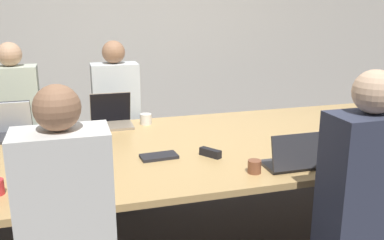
% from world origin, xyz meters
% --- Properties ---
extents(curtain_wall, '(12.00, 0.06, 2.80)m').
position_xyz_m(curtain_wall, '(0.00, 2.48, 1.40)').
color(curtain_wall, beige).
rests_on(curtain_wall, ground_plane).
extents(conference_table, '(4.20, 1.57, 0.78)m').
position_xyz_m(conference_table, '(0.00, 0.00, 0.73)').
color(conference_table, tan).
rests_on(conference_table, ground_plane).
extents(laptop_near_midright, '(0.36, 0.22, 0.22)m').
position_xyz_m(laptop_near_midright, '(0.39, -0.60, 0.85)').
color(laptop_near_midright, '#333338').
rests_on(laptop_near_midright, conference_table).
extents(person_near_midright, '(0.40, 0.24, 1.44)m').
position_xyz_m(person_near_midright, '(0.49, -1.08, 0.70)').
color(person_near_midright, '#2D2D38').
rests_on(person_near_midright, ground_plane).
extents(cup_near_midright, '(0.08, 0.08, 0.08)m').
position_xyz_m(cup_near_midright, '(0.12, -0.59, 0.82)').
color(cup_near_midright, brown).
rests_on(cup_near_midright, conference_table).
extents(bottle_near_midright, '(0.06, 0.06, 0.22)m').
position_xyz_m(bottle_near_midright, '(0.69, -0.41, 0.88)').
color(bottle_near_midright, black).
rests_on(bottle_near_midright, conference_table).
extents(laptop_far_midleft, '(0.32, 0.26, 0.27)m').
position_xyz_m(laptop_far_midleft, '(-0.56, 0.64, 0.86)').
color(laptop_far_midleft, gray).
rests_on(laptop_far_midleft, conference_table).
extents(person_far_midleft, '(0.40, 0.24, 1.43)m').
position_xyz_m(person_far_midleft, '(-0.48, 1.01, 0.69)').
color(person_far_midleft, '#2D2D38').
rests_on(person_far_midleft, ground_plane).
extents(cup_far_midleft, '(0.09, 0.09, 0.09)m').
position_xyz_m(cup_far_midleft, '(-0.29, 0.61, 0.82)').
color(cup_far_midleft, white).
rests_on(cup_far_midleft, conference_table).
extents(laptop_far_left, '(0.31, 0.27, 0.27)m').
position_xyz_m(laptop_far_left, '(-1.31, 0.55, 0.86)').
color(laptop_far_left, '#333338').
rests_on(laptop_far_left, conference_table).
extents(person_far_left, '(0.40, 0.24, 1.43)m').
position_xyz_m(person_far_left, '(-1.32, 1.08, 0.69)').
color(person_far_left, '#2D2D38').
rests_on(person_far_left, ground_plane).
extents(laptop_near_left, '(0.34, 0.24, 0.23)m').
position_xyz_m(laptop_near_left, '(-1.01, -0.53, 0.85)').
color(laptop_near_left, gray).
rests_on(laptop_near_left, conference_table).
extents(stapler, '(0.12, 0.15, 0.05)m').
position_xyz_m(stapler, '(-0.03, -0.26, 0.80)').
color(stapler, black).
rests_on(stapler, conference_table).
extents(notebook, '(0.24, 0.14, 0.02)m').
position_xyz_m(notebook, '(-0.36, -0.19, 0.79)').
color(notebook, '#232328').
rests_on(notebook, conference_table).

